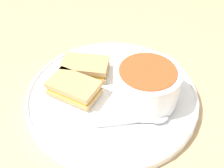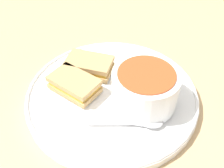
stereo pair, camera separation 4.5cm
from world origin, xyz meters
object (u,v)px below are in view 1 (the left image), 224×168
at_px(soup_bowl, 146,85).
at_px(sandwich_half_far, 74,88).
at_px(spoon, 152,118).
at_px(sandwich_half_near, 85,67).

height_order(soup_bowl, sandwich_half_far, soup_bowl).
relative_size(spoon, sandwich_half_near, 1.01).
distance_m(sandwich_half_near, sandwich_half_far, 0.06).
bearing_deg(sandwich_half_near, soup_bowl, 91.96).
height_order(spoon, sandwich_half_far, sandwich_half_far).
distance_m(soup_bowl, sandwich_half_near, 0.13).
bearing_deg(spoon, sandwich_half_near, 126.68).
bearing_deg(sandwich_half_near, spoon, 78.39).
bearing_deg(spoon, soup_bowl, 89.46).
xyz_separation_m(sandwich_half_near, sandwich_half_far, (0.05, 0.02, 0.00)).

